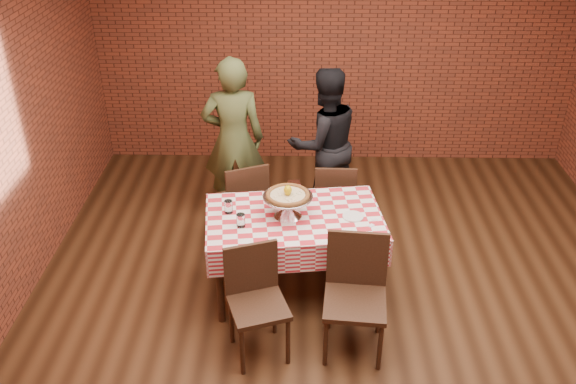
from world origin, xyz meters
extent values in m
plane|color=black|center=(0.00, 0.00, 0.00)|extent=(6.00, 6.00, 0.00)
plane|color=brown|center=(0.00, 3.00, 1.45)|extent=(5.50, 0.00, 5.50)
cube|color=#392216|center=(-0.46, 0.40, 0.38)|extent=(1.52, 1.02, 0.75)
cylinder|color=beige|center=(-0.51, 0.41, 0.95)|extent=(0.48, 0.48, 0.03)
ellipsoid|color=gold|center=(-0.51, 0.41, 1.00)|extent=(0.09, 0.09, 0.09)
cylinder|color=white|center=(-0.88, 0.24, 0.81)|extent=(0.08, 0.08, 0.11)
cylinder|color=white|center=(-1.00, 0.45, 0.81)|extent=(0.08, 0.08, 0.11)
cylinder|color=white|center=(0.03, 0.39, 0.76)|extent=(0.19, 0.19, 0.01)
cube|color=white|center=(0.16, 0.27, 0.76)|extent=(0.06, 0.06, 0.00)
cube|color=white|center=(0.20, 0.36, 0.76)|extent=(0.05, 0.04, 0.00)
cube|color=silver|center=(-0.46, 0.72, 0.83)|extent=(0.11, 0.09, 0.14)
imported|color=#47512A|center=(-1.08, 1.66, 0.85)|extent=(0.66, 0.47, 1.70)
imported|color=black|center=(-0.17, 1.73, 0.79)|extent=(0.93, 0.84, 1.57)
camera|label=1|loc=(-0.42, -3.90, 3.47)|focal=38.61mm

